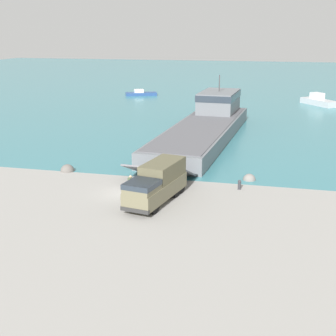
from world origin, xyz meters
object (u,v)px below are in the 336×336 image
Objects in this scene: moored_boat_a at (318,101)px; moored_boat_c at (141,93)px; military_truck at (157,183)px; landing_craft at (207,122)px; soldier_on_ramp at (131,184)px; mooring_bollard at (239,184)px.

moored_boat_c is (-36.37, 5.19, -0.31)m from moored_boat_a.
military_truck is 59.47m from moored_boat_a.
landing_craft is 25.39m from soldier_on_ramp.
soldier_on_ramp is at bearing -157.78° from mooring_bollard.
moored_boat_a is (18.93, 56.14, -0.27)m from soldier_on_ramp.
landing_craft is 22.55m from mooring_bollard.
military_truck is 1.02× the size of moored_boat_a.
soldier_on_ramp is 9.58m from mooring_bollard.
soldier_on_ramp reaches higher than mooring_bollard.
landing_craft is 4.60× the size of military_truck.
mooring_bollard is at bearing 41.96° from moored_boat_a.
soldier_on_ramp reaches higher than moored_boat_c.
landing_craft is 41.31m from moored_boat_c.
moored_boat_a is (16.31, 30.90, -0.97)m from landing_craft.
soldier_on_ramp is (-2.55, 1.02, -0.59)m from military_truck.
landing_craft is 20.57× the size of soldier_on_ramp.
military_truck reaches higher than moored_boat_c.
moored_boat_c reaches higher than mooring_bollard.
soldier_on_ramp is 0.23× the size of moored_boat_a.
military_truck is 8.95× the size of mooring_bollard.
moored_boat_a is at bearing 65.59° from landing_craft.
moored_boat_a reaches higher than soldier_on_ramp.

